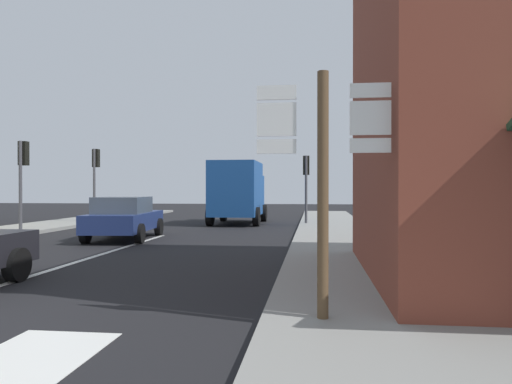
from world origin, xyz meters
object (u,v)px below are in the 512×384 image
Objects in this scene: traffic_light_far_right at (306,174)px; sedan_far at (124,217)px; traffic_light_near_left at (23,166)px; traffic_light_far_left at (96,168)px; delivery_truck at (238,191)px; route_sign_post at (323,176)px.

sedan_far is at bearing -131.67° from traffic_light_far_right.
traffic_light_near_left is 0.95× the size of traffic_light_far_left.
traffic_light_far_left reaches higher than delivery_truck.
delivery_truck is at bearing 44.16° from traffic_light_near_left.
route_sign_post is at bearing -88.40° from traffic_light_far_right.
traffic_light_far_right is 10.47m from traffic_light_far_left.
traffic_light_far_right is at bearing -14.33° from delivery_truck.
traffic_light_near_left is at bearing 135.10° from route_sign_post.
traffic_light_far_right reaches higher than route_sign_post.
route_sign_post reaches higher than sedan_far.
route_sign_post is at bearing -57.22° from traffic_light_far_left.
traffic_light_near_left is 6.09m from traffic_light_far_left.
sedan_far is 1.36× the size of route_sign_post.
traffic_light_far_left reaches higher than traffic_light_far_right.
traffic_light_far_left is at bearing -173.68° from delivery_truck.
route_sign_post is 16.92m from traffic_light_far_right.
sedan_far is 9.39m from traffic_light_far_right.
route_sign_post is (6.61, -10.00, 1.15)m from sedan_far.
traffic_light_far_left is at bearing 121.76° from sedan_far.
traffic_light_near_left is at bearing -135.84° from delivery_truck.
traffic_light_far_left reaches higher than sedan_far.
delivery_truck reaches higher than sedan_far.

